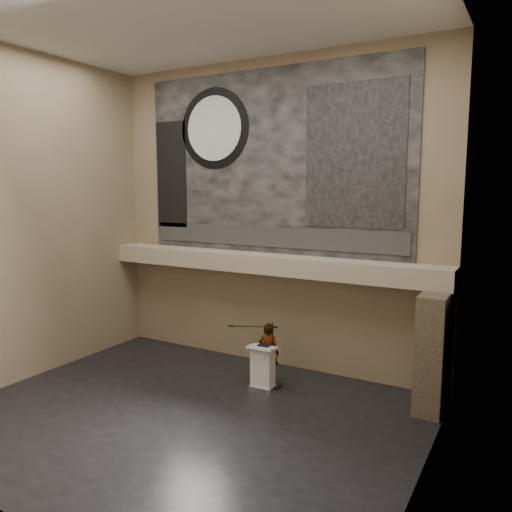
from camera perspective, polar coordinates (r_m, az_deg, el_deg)
The scene contains 21 objects.
floor at distance 11.68m, azimuth -8.16°, elevation -17.71°, with size 10.00×10.00×0.00m, color black.
ceiling at distance 11.09m, azimuth -9.11°, elevation 26.02°, with size 10.00×10.00×0.00m, color silver.
wall_back at distance 13.93m, azimuth 1.63°, elevation 4.68°, with size 10.00×0.02×8.50m, color #796A4C.
wall_front at distance 7.84m, azimuth -26.96°, elevation 1.28°, with size 10.00×0.02×8.50m, color #796A4C.
wall_left at distance 14.21m, azimuth -24.73°, elevation 4.02°, with size 0.02×8.00×8.50m, color #796A4C.
wall_right at distance 8.46m, azimuth 19.13°, elevation 2.13°, with size 0.02×8.00×8.50m, color #796A4C.
soffit at distance 13.71m, azimuth 0.82°, elevation -0.83°, with size 10.00×0.80×0.50m, color tan.
sprinkler_left at distance 14.54m, azimuth -4.81°, elevation -1.47°, with size 0.04×0.04×0.06m, color #B2893D.
sprinkler_right at distance 12.92m, azimuth 8.13°, elevation -2.72°, with size 0.04×0.04×0.06m, color #B2893D.
banner at distance 13.89m, azimuth 1.59°, elevation 10.65°, with size 8.00×0.05×5.00m, color black.
banner_text_strip at distance 13.91m, azimuth 1.48°, elevation 2.20°, with size 7.76×0.02×0.55m, color #2A2A2A.
banner_clock_rim at distance 14.87m, azimuth -4.80°, elevation 14.32°, with size 2.30×2.30×0.02m, color black.
banner_clock_face at distance 14.85m, azimuth -4.85°, elevation 14.32°, with size 1.84×1.84×0.02m, color silver.
banner_building_print at distance 12.91m, azimuth 11.14°, elevation 11.16°, with size 2.60×0.02×3.60m, color black.
banner_brick_print at distance 15.73m, azimuth -9.62°, elevation 9.14°, with size 1.10×0.02×3.20m, color black.
stone_pier at distance 12.16m, azimuth 19.63°, elevation -10.21°, with size 0.60×1.40×2.70m, color #413528.
lectern at distance 12.80m, azimuth 0.77°, elevation -12.59°, with size 0.71×0.53×1.13m.
binder at distance 12.63m, azimuth 0.89°, elevation -10.17°, with size 0.28×0.23×0.04m, color black.
papers at distance 12.67m, azimuth 0.37°, elevation -10.18°, with size 0.23×0.32×0.01m, color silver.
speaker_person at distance 13.15m, azimuth 1.47°, elevation -10.96°, with size 0.57×0.37×1.56m, color silver.
mic_stand at distance 13.07m, azimuth 1.75°, elevation -13.59°, with size 1.29×0.72×1.66m.
Camera 1 is at (6.51, -8.28, 5.04)m, focal length 35.00 mm.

